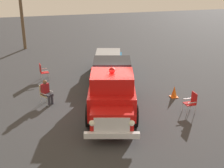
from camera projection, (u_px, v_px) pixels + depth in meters
ground_plane at (104, 114)px, 15.20m from camera, size 60.00×60.00×0.00m
vintage_fire_truck at (112, 89)px, 15.11m from camera, size 6.29×3.58×2.59m
classic_hot_rod at (108, 64)px, 20.13m from camera, size 4.69×2.90×1.46m
lawn_chair_near_truck at (45, 92)px, 16.22m from camera, size 0.69×0.69×1.02m
lawn_chair_by_car at (42, 71)px, 19.41m from camera, size 0.57×0.56×1.02m
lawn_chair_spare at (192, 101)px, 15.23m from camera, size 0.54×0.53×1.02m
spectator_seated at (47, 91)px, 16.11m from camera, size 0.65×0.62×1.29m
utility_pole at (21, 8)px, 25.14m from camera, size 0.73×1.63×6.58m
traffic_cone at (174, 92)px, 16.99m from camera, size 0.40×0.40×0.64m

